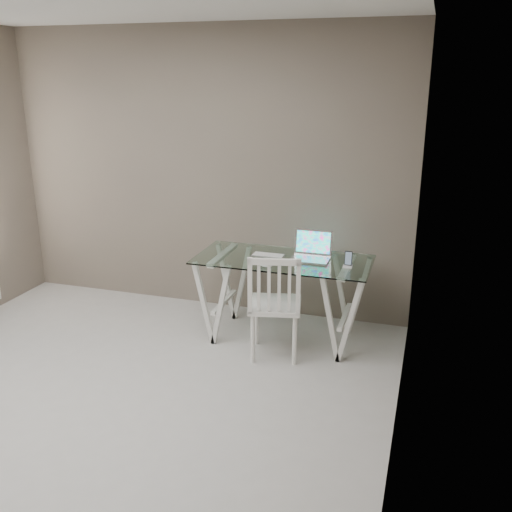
{
  "coord_description": "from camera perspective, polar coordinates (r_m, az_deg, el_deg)",
  "views": [
    {
      "loc": [
        2.1,
        -2.81,
        2.27
      ],
      "look_at": [
        0.79,
        1.38,
        0.85
      ],
      "focal_mm": 40.0,
      "sensor_mm": 36.0,
      "label": 1
    }
  ],
  "objects": [
    {
      "name": "keyboard",
      "position": [
        4.97,
        1.24,
        0.09
      ],
      "size": [
        0.29,
        0.12,
        0.01
      ],
      "primitive_type": "cube",
      "color": "silver",
      "rests_on": "desk"
    },
    {
      "name": "chair",
      "position": [
        4.61,
        1.88,
        -4.61
      ],
      "size": [
        0.5,
        0.5,
        0.91
      ],
      "rotation": [
        0.0,
        0.0,
        0.22
      ],
      "color": "white",
      "rests_on": "ground"
    },
    {
      "name": "mouse",
      "position": [
        4.67,
        1.0,
        -0.88
      ],
      "size": [
        0.11,
        0.07,
        0.04
      ],
      "primitive_type": "ellipsoid",
      "color": "white",
      "rests_on": "desk"
    },
    {
      "name": "laptop",
      "position": [
        4.91,
        5.55,
        0.41
      ],
      "size": [
        0.33,
        0.27,
        0.23
      ],
      "color": "#BBBABF",
      "rests_on": "desk"
    },
    {
      "name": "phone_dock",
      "position": [
        4.72,
        9.19,
        -0.68
      ],
      "size": [
        0.07,
        0.07,
        0.13
      ],
      "color": "white",
      "rests_on": "desk"
    },
    {
      "name": "room",
      "position": [
        3.61,
        -19.93,
        8.03
      ],
      "size": [
        4.5,
        4.52,
        2.71
      ],
      "color": "#AAA8A3",
      "rests_on": "ground"
    },
    {
      "name": "desk",
      "position": [
        5.01,
        2.67,
        -4.24
      ],
      "size": [
        1.5,
        0.7,
        0.75
      ],
      "color": "silver",
      "rests_on": "ground"
    }
  ]
}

